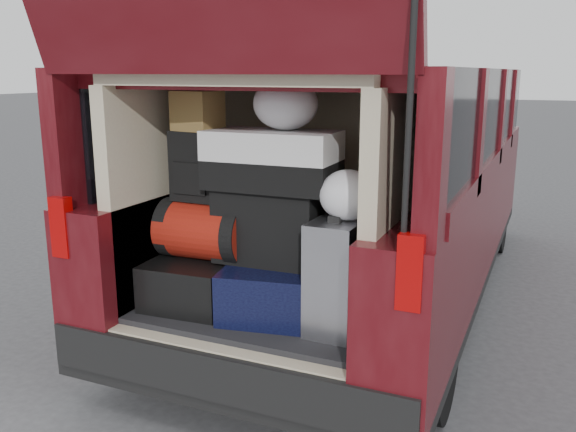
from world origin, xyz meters
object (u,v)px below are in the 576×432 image
object	(u,v)px
black_hardshell	(201,278)
red_duffel	(205,230)
silver_roller	(339,275)
backpack	(197,166)
navy_hardshell	(277,287)
twotone_duffel	(272,160)
black_soft_case	(271,224)

from	to	relation	value
black_hardshell	red_duffel	distance (m)	0.28
silver_roller	backpack	world-z (taller)	backpack
navy_hardshell	silver_roller	world-z (taller)	silver_roller
backpack	twotone_duffel	world-z (taller)	twotone_duffel
navy_hardshell	silver_roller	size ratio (longest dim) A/B	1.09
black_hardshell	navy_hardshell	bearing A→B (deg)	-1.03
black_hardshell	silver_roller	world-z (taller)	silver_roller
black_hardshell	twotone_duffel	world-z (taller)	twotone_duffel
navy_hardshell	red_duffel	world-z (taller)	red_duffel
black_hardshell	black_soft_case	world-z (taller)	black_soft_case
red_duffel	backpack	bearing A→B (deg)	154.28
red_duffel	navy_hardshell	bearing A→B (deg)	3.83
navy_hardshell	red_duffel	bearing A→B (deg)	175.08
red_duffel	backpack	world-z (taller)	backpack
black_hardshell	silver_roller	xyz separation A→B (m)	(0.81, -0.08, 0.15)
black_hardshell	silver_roller	size ratio (longest dim) A/B	1.12
black_soft_case	twotone_duffel	world-z (taller)	twotone_duffel
silver_roller	red_duffel	bearing A→B (deg)	177.53
black_soft_case	backpack	world-z (taller)	backpack
red_duffel	silver_roller	bearing A→B (deg)	-5.83
silver_roller	backpack	size ratio (longest dim) A/B	1.49
twotone_duffel	navy_hardshell	bearing A→B (deg)	-16.60
silver_roller	twotone_duffel	world-z (taller)	twotone_duffel
silver_roller	black_soft_case	distance (m)	0.47
silver_roller	twotone_duffel	size ratio (longest dim) A/B	0.84
navy_hardshell	black_soft_case	distance (m)	0.33
black_hardshell	twotone_duffel	size ratio (longest dim) A/B	0.94
red_duffel	backpack	distance (m)	0.34
black_hardshell	red_duffel	size ratio (longest dim) A/B	1.29
black_soft_case	navy_hardshell	bearing A→B (deg)	-33.16
red_duffel	twotone_duffel	bearing A→B (deg)	5.32
navy_hardshell	backpack	xyz separation A→B (m)	(-0.45, -0.01, 0.60)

